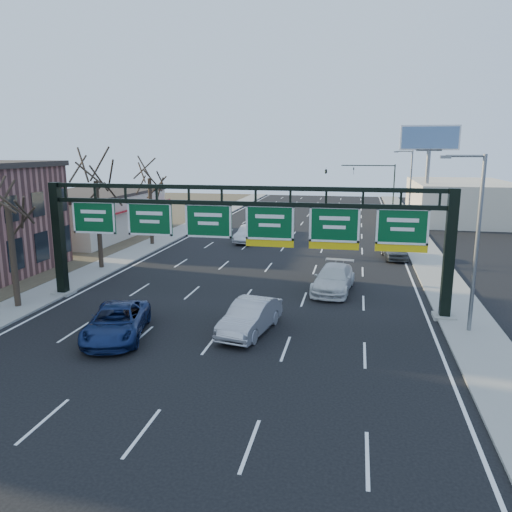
% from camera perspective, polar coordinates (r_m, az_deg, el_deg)
% --- Properties ---
extents(ground, '(160.00, 160.00, 0.00)m').
position_cam_1_polar(ground, '(22.98, -6.62, -11.65)').
color(ground, black).
rests_on(ground, ground).
extents(sidewalk_left, '(3.00, 120.00, 0.12)m').
position_cam_1_polar(sidewalk_left, '(45.38, -14.23, 0.14)').
color(sidewalk_left, gray).
rests_on(sidewalk_left, ground).
extents(sidewalk_right, '(3.00, 120.00, 0.12)m').
position_cam_1_polar(sidewalk_right, '(41.43, 19.66, -1.34)').
color(sidewalk_right, gray).
rests_on(sidewalk_right, ground).
extents(dirt_strip_left, '(21.00, 120.00, 0.06)m').
position_cam_1_polar(dirt_strip_left, '(51.81, -26.49, 0.66)').
color(dirt_strip_left, '#473D2B').
rests_on(dirt_strip_left, ground).
extents(lane_markings, '(21.60, 120.00, 0.01)m').
position_cam_1_polar(lane_markings, '(41.53, 1.92, -0.66)').
color(lane_markings, white).
rests_on(lane_markings, ground).
extents(sign_gantry, '(24.60, 1.20, 7.20)m').
position_cam_1_polar(sign_gantry, '(29.06, -1.67, 3.04)').
color(sign_gantry, black).
rests_on(sign_gantry, ground).
extents(cream_strip, '(10.90, 18.40, 4.70)m').
position_cam_1_polar(cream_strip, '(56.88, -18.37, 4.64)').
color(cream_strip, '#C0B69F').
rests_on(cream_strip, ground).
extents(building_right_distant, '(12.00, 20.00, 5.00)m').
position_cam_1_polar(building_right_distant, '(71.50, 22.28, 5.90)').
color(building_right_distant, '#C0B69F').
rests_on(building_right_distant, ground).
extents(tree_gantry, '(3.60, 3.60, 8.48)m').
position_cam_1_polar(tree_gantry, '(31.72, -26.69, 7.05)').
color(tree_gantry, '#31261B').
rests_on(tree_gantry, sidewalk_left).
extents(tree_mid, '(3.60, 3.60, 9.24)m').
position_cam_1_polar(tree_mid, '(40.03, -17.93, 9.63)').
color(tree_mid, '#31261B').
rests_on(tree_mid, sidewalk_left).
extents(tree_far, '(3.60, 3.60, 8.86)m').
position_cam_1_polar(tree_far, '(49.01, -12.15, 9.88)').
color(tree_far, '#31261B').
rests_on(tree_far, sidewalk_left).
extents(streetlight_near, '(2.15, 0.22, 9.00)m').
position_cam_1_polar(streetlight_near, '(26.89, 23.74, 2.23)').
color(streetlight_near, slate).
rests_on(streetlight_near, sidewalk_right).
extents(streetlight_far, '(2.15, 0.22, 9.00)m').
position_cam_1_polar(streetlight_far, '(60.35, 17.10, 7.72)').
color(streetlight_far, slate).
rests_on(streetlight_far, sidewalk_right).
extents(billboard_right, '(7.00, 0.50, 12.00)m').
position_cam_1_polar(billboard_right, '(65.44, 19.17, 11.40)').
color(billboard_right, slate).
rests_on(billboard_right, ground).
extents(traffic_signal_mast, '(10.16, 0.54, 7.00)m').
position_cam_1_polar(traffic_signal_mast, '(75.03, 10.84, 9.14)').
color(traffic_signal_mast, black).
rests_on(traffic_signal_mast, ground).
extents(car_blue_suv, '(4.01, 6.22, 1.60)m').
position_cam_1_polar(car_blue_suv, '(26.00, -15.65, -7.26)').
color(car_blue_suv, navy).
rests_on(car_blue_suv, ground).
extents(car_silver_sedan, '(2.65, 5.29, 1.67)m').
position_cam_1_polar(car_silver_sedan, '(25.64, -0.68, -6.98)').
color(car_silver_sedan, '#9F9FA3').
rests_on(car_silver_sedan, ground).
extents(car_white_wagon, '(2.93, 5.97, 1.67)m').
position_cam_1_polar(car_white_wagon, '(33.31, 8.86, -2.59)').
color(car_white_wagon, silver).
rests_on(car_white_wagon, ground).
extents(car_grey_far, '(2.23, 4.77, 1.58)m').
position_cam_1_polar(car_grey_far, '(44.30, 15.57, 0.74)').
color(car_grey_far, '#464A4B').
rests_on(car_grey_far, ground).
extents(car_silver_distant, '(2.39, 5.24, 1.66)m').
position_cam_1_polar(car_silver_distant, '(50.11, -0.77, 2.54)').
color(car_silver_distant, '#B4B5B9').
rests_on(car_silver_distant, ground).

